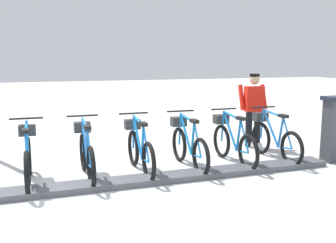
{
  "coord_description": "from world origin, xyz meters",
  "views": [
    {
      "loc": [
        -5.72,
        0.52,
        1.97
      ],
      "look_at": [
        0.5,
        -1.68,
        0.9
      ],
      "focal_mm": 40.85,
      "sensor_mm": 36.0,
      "label": 1
    }
  ],
  "objects_px": {
    "bike_docked_2": "(188,144)",
    "bike_docked_3": "(139,148)",
    "bike_docked_5": "(28,157)",
    "bike_docked_0": "(273,138)",
    "bike_docked_1": "(232,141)",
    "payment_kiosk": "(335,128)",
    "bike_docked_4": "(86,153)",
    "worker_near_rack": "(254,107)"
  },
  "relations": [
    {
      "from": "bike_docked_0",
      "to": "worker_near_rack",
      "type": "xyz_separation_m",
      "value": [
        1.06,
        -0.19,
        0.48
      ]
    },
    {
      "from": "bike_docked_0",
      "to": "bike_docked_5",
      "type": "bearing_deg",
      "value": 90.0
    },
    {
      "from": "payment_kiosk",
      "to": "bike_docked_2",
      "type": "xyz_separation_m",
      "value": [
        0.57,
        2.85,
        -0.24
      ]
    },
    {
      "from": "bike_docked_0",
      "to": "bike_docked_3",
      "type": "height_order",
      "value": "same"
    },
    {
      "from": "bike_docked_5",
      "to": "worker_near_rack",
      "type": "relative_size",
      "value": 1.04
    },
    {
      "from": "payment_kiosk",
      "to": "bike_docked_3",
      "type": "bearing_deg",
      "value": 81.38
    },
    {
      "from": "bike_docked_3",
      "to": "bike_docked_1",
      "type": "bearing_deg",
      "value": -90.0
    },
    {
      "from": "bike_docked_0",
      "to": "bike_docked_5",
      "type": "xyz_separation_m",
      "value": [
        0.0,
        4.62,
        0.0
      ]
    },
    {
      "from": "bike_docked_1",
      "to": "bike_docked_4",
      "type": "xyz_separation_m",
      "value": [
        0.0,
        2.77,
        0.0
      ]
    },
    {
      "from": "bike_docked_4",
      "to": "bike_docked_5",
      "type": "height_order",
      "value": "same"
    },
    {
      "from": "bike_docked_2",
      "to": "bike_docked_3",
      "type": "bearing_deg",
      "value": 90.0
    },
    {
      "from": "bike_docked_3",
      "to": "bike_docked_5",
      "type": "bearing_deg",
      "value": 90.0
    },
    {
      "from": "bike_docked_2",
      "to": "worker_near_rack",
      "type": "distance_m",
      "value": 2.34
    },
    {
      "from": "bike_docked_1",
      "to": "worker_near_rack",
      "type": "bearing_deg",
      "value": -46.31
    },
    {
      "from": "bike_docked_2",
      "to": "bike_docked_3",
      "type": "height_order",
      "value": "same"
    },
    {
      "from": "bike_docked_2",
      "to": "bike_docked_5",
      "type": "height_order",
      "value": "same"
    },
    {
      "from": "bike_docked_0",
      "to": "bike_docked_3",
      "type": "relative_size",
      "value": 1.0
    },
    {
      "from": "bike_docked_1",
      "to": "bike_docked_2",
      "type": "distance_m",
      "value": 0.92
    },
    {
      "from": "payment_kiosk",
      "to": "bike_docked_2",
      "type": "distance_m",
      "value": 2.92
    },
    {
      "from": "payment_kiosk",
      "to": "bike_docked_4",
      "type": "distance_m",
      "value": 4.74
    },
    {
      "from": "bike_docked_2",
      "to": "bike_docked_4",
      "type": "distance_m",
      "value": 1.85
    },
    {
      "from": "bike_docked_1",
      "to": "bike_docked_5",
      "type": "distance_m",
      "value": 3.69
    },
    {
      "from": "payment_kiosk",
      "to": "bike_docked_1",
      "type": "relative_size",
      "value": 0.74
    },
    {
      "from": "payment_kiosk",
      "to": "bike_docked_1",
      "type": "xyz_separation_m",
      "value": [
        0.57,
        1.93,
        -0.24
      ]
    },
    {
      "from": "bike_docked_2",
      "to": "bike_docked_4",
      "type": "height_order",
      "value": "same"
    },
    {
      "from": "bike_docked_3",
      "to": "payment_kiosk",
      "type": "bearing_deg",
      "value": -98.62
    },
    {
      "from": "bike_docked_0",
      "to": "bike_docked_2",
      "type": "xyz_separation_m",
      "value": [
        0.0,
        1.85,
        0.0
      ]
    },
    {
      "from": "worker_near_rack",
      "to": "bike_docked_3",
      "type": "bearing_deg",
      "value": 109.74
    },
    {
      "from": "bike_docked_4",
      "to": "bike_docked_5",
      "type": "distance_m",
      "value": 0.92
    },
    {
      "from": "bike_docked_4",
      "to": "payment_kiosk",
      "type": "bearing_deg",
      "value": -96.94
    },
    {
      "from": "bike_docked_3",
      "to": "bike_docked_5",
      "type": "distance_m",
      "value": 1.85
    },
    {
      "from": "payment_kiosk",
      "to": "bike_docked_1",
      "type": "bearing_deg",
      "value": 73.46
    },
    {
      "from": "bike_docked_2",
      "to": "bike_docked_3",
      "type": "distance_m",
      "value": 0.92
    },
    {
      "from": "payment_kiosk",
      "to": "bike_docked_5",
      "type": "xyz_separation_m",
      "value": [
        0.57,
        5.62,
        -0.24
      ]
    },
    {
      "from": "payment_kiosk",
      "to": "bike_docked_3",
      "type": "xyz_separation_m",
      "value": [
        0.57,
        3.77,
        -0.24
      ]
    },
    {
      "from": "bike_docked_0",
      "to": "bike_docked_1",
      "type": "bearing_deg",
      "value": 90.0
    },
    {
      "from": "bike_docked_1",
      "to": "bike_docked_5",
      "type": "height_order",
      "value": "same"
    },
    {
      "from": "bike_docked_0",
      "to": "worker_near_rack",
      "type": "height_order",
      "value": "worker_near_rack"
    },
    {
      "from": "bike_docked_1",
      "to": "bike_docked_5",
      "type": "xyz_separation_m",
      "value": [
        0.0,
        3.69,
        0.0
      ]
    },
    {
      "from": "bike_docked_4",
      "to": "worker_near_rack",
      "type": "bearing_deg",
      "value": -74.7
    },
    {
      "from": "worker_near_rack",
      "to": "bike_docked_1",
      "type": "bearing_deg",
      "value": 133.69
    },
    {
      "from": "payment_kiosk",
      "to": "bike_docked_4",
      "type": "height_order",
      "value": "payment_kiosk"
    }
  ]
}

